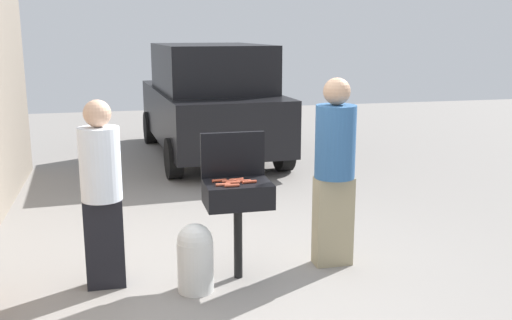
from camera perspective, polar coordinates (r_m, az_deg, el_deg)
name	(u,v)px	position (r m, az deg, el deg)	size (l,w,h in m)	color
ground_plane	(243,275)	(5.62, -1.28, -11.13)	(24.00, 24.00, 0.00)	gray
bbq_grill	(238,197)	(5.31, -1.79, -3.67)	(0.60, 0.44, 0.92)	black
grill_lid_open	(233,155)	(5.43, -2.29, 0.54)	(0.60, 0.05, 0.42)	black
hot_dog_0	(233,183)	(5.20, -2.27, -2.23)	(0.03, 0.03, 0.13)	#B74C33
hot_dog_1	(229,181)	(5.26, -2.63, -2.07)	(0.03, 0.03, 0.13)	#B74C33
hot_dog_2	(249,182)	(5.23, -0.64, -2.15)	(0.03, 0.03, 0.13)	#AD4228
hot_dog_3	(244,181)	(5.26, -1.16, -2.05)	(0.03, 0.03, 0.13)	#B74C33
hot_dog_4	(223,185)	(5.14, -3.23, -2.42)	(0.03, 0.03, 0.13)	#C6593D
hot_dog_5	(236,180)	(5.31, -1.92, -1.92)	(0.03, 0.03, 0.13)	#B74C33
hot_dog_6	(219,181)	(5.29, -3.61, -2.01)	(0.03, 0.03, 0.13)	#AD4228
hot_dog_7	(232,185)	(5.11, -2.35, -2.50)	(0.03, 0.03, 0.13)	#B74C33
propane_tank	(195,256)	(5.21, -5.95, -9.33)	(0.32, 0.32, 0.62)	silver
person_left	(102,188)	(5.26, -14.84, -2.65)	(0.35, 0.35, 1.69)	black
person_right	(335,166)	(5.62, 7.68, -0.56)	(0.38, 0.38, 1.83)	gray
parked_minivan	(210,100)	(10.60, -4.56, 5.84)	(2.24, 4.50, 2.02)	black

